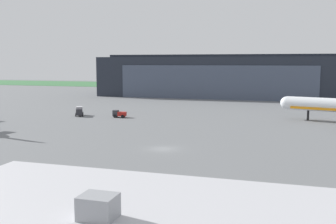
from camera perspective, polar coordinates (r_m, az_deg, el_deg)
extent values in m
plane|color=slate|center=(67.77, -0.68, -5.34)|extent=(440.00, 440.00, 0.00)
cube|color=#376C3E|center=(242.35, 12.10, 3.58)|extent=(440.00, 56.00, 0.08)
cube|color=#232833|center=(174.81, 7.75, 5.07)|extent=(102.43, 36.41, 16.79)
cube|color=#424C60|center=(156.80, 6.68, 4.24)|extent=(77.85, 0.30, 13.43)
cube|color=#232833|center=(174.71, 7.80, 8.02)|extent=(102.43, 8.74, 1.20)
sphere|color=silver|center=(107.42, 16.73, 1.29)|extent=(3.27, 3.27, 3.27)
cylinder|color=black|center=(106.60, 19.52, -0.46)|extent=(0.56, 0.56, 2.52)
cube|color=#2D2D33|center=(106.88, -7.55, -0.14)|extent=(1.58, 1.80, 1.51)
cube|color=#AD1E19|center=(106.44, -6.64, -0.28)|extent=(2.34, 1.91, 1.07)
cylinder|color=black|center=(107.83, -7.40, -0.48)|extent=(0.84, 0.37, 0.81)
cylinder|color=black|center=(106.11, -7.66, -0.61)|extent=(0.84, 0.37, 0.81)
cylinder|color=black|center=(107.28, -6.32, -0.50)|extent=(0.84, 0.37, 0.81)
cylinder|color=black|center=(105.55, -6.57, -0.63)|extent=(0.84, 0.37, 0.81)
cube|color=silver|center=(113.21, -12.63, 0.28)|extent=(2.20, 2.16, 1.94)
cube|color=#28282D|center=(110.91, -12.66, 0.06)|extent=(2.93, 3.54, 1.62)
cylinder|color=black|center=(113.15, -12.15, -0.20)|extent=(0.64, 0.90, 0.89)
cylinder|color=black|center=(113.21, -13.09, -0.23)|extent=(0.64, 0.90, 0.89)
cylinder|color=black|center=(110.37, -12.18, -0.39)|extent=(0.64, 0.90, 0.89)
cylinder|color=black|center=(110.42, -13.14, -0.41)|extent=(0.64, 0.90, 0.89)
cube|color=gray|center=(17.86, -10.01, -13.30)|extent=(1.57, 1.31, 1.05)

